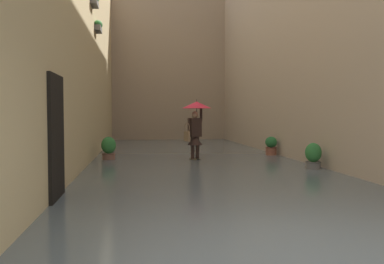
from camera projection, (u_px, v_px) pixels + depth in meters
The scene contains 8 objects.
ground_plane at pixel (191, 159), 13.48m from camera, with size 60.00×60.00×0.00m, color slate.
flood_water at pixel (191, 158), 13.48m from camera, with size 7.16×24.73×0.07m, color #515B60.
building_facade_right at pixel (64, 32), 12.74m from camera, with size 2.04×22.73×8.26m.
building_facade_far at pixel (168, 69), 23.46m from camera, with size 9.96×1.80×8.22m, color gray.
person_wading at pixel (196, 119), 12.84m from camera, with size 0.96×0.96×1.99m.
potted_plant_far_left at pixel (313, 157), 10.66m from camera, with size 0.43×0.43×0.76m.
potted_plant_mid_right at pixel (109, 149), 12.86m from camera, with size 0.46×0.46×0.80m.
potted_plant_mid_left at pixel (271, 146), 14.25m from camera, with size 0.42×0.42×0.72m.
Camera 1 is at (1.77, 3.94, 1.53)m, focal length 37.69 mm.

